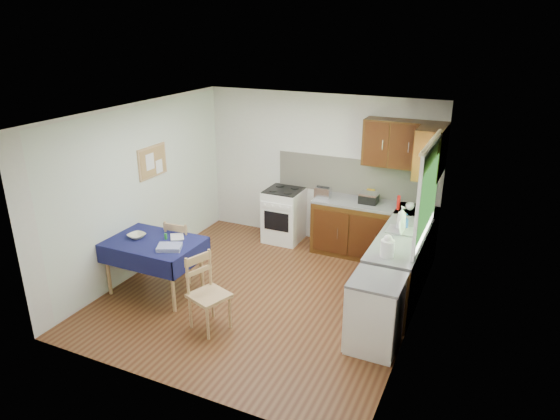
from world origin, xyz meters
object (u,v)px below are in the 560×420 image
at_px(kettle, 387,247).
at_px(dish_rack, 402,230).
at_px(dining_table, 153,248).
at_px(chair_near, 206,290).
at_px(sandwich_press, 369,198).
at_px(toaster, 323,192).
at_px(chair_far, 182,248).

bearing_deg(kettle, dish_rack, 89.27).
relative_size(dining_table, chair_near, 1.35).
xyz_separation_m(chair_near, kettle, (1.92, 1.02, 0.52)).
bearing_deg(sandwich_press, kettle, -45.10).
height_order(chair_near, toaster, toaster).
relative_size(chair_far, dish_rack, 2.26).
bearing_deg(chair_near, chair_far, 67.26).
relative_size(dish_rack, kettle, 1.44).
height_order(chair_near, dish_rack, dish_rack).
bearing_deg(chair_far, kettle, 177.99).
bearing_deg(kettle, chair_near, -152.03).
distance_m(toaster, kettle, 2.23).
bearing_deg(chair_far, dish_rack, -166.14).
distance_m(chair_far, toaster, 2.40).
xyz_separation_m(chair_near, sandwich_press, (1.21, 2.79, 0.48)).
bearing_deg(toaster, chair_far, -105.65).
height_order(chair_far, toaster, toaster).
xyz_separation_m(chair_far, dish_rack, (2.94, 0.96, 0.44)).
bearing_deg(dining_table, chair_near, -5.34).
distance_m(dish_rack, kettle, 0.85).
bearing_deg(dish_rack, sandwich_press, 130.87).
distance_m(sandwich_press, dish_rack, 1.17).
relative_size(dining_table, sandwich_press, 4.63).
height_order(sandwich_press, dish_rack, dish_rack).
xyz_separation_m(chair_near, toaster, (0.48, 2.72, 0.49)).
bearing_deg(sandwich_press, toaster, -151.17).
xyz_separation_m(sandwich_press, dish_rack, (0.72, -0.93, -0.06)).
bearing_deg(chair_near, sandwich_press, -4.08).
bearing_deg(chair_far, dining_table, 71.41).
relative_size(sandwich_press, kettle, 0.98).
relative_size(chair_far, kettle, 3.26).
bearing_deg(kettle, dining_table, -169.09).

